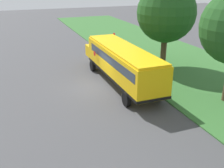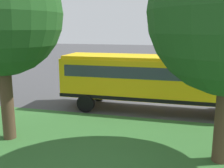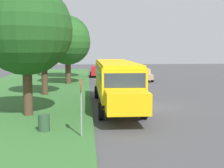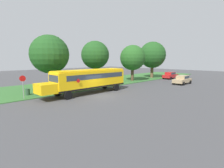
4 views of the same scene
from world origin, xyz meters
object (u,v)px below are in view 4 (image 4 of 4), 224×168
Objects in this scene: oak_tree_far_end at (132,58)px; stop_sign at (23,84)px; oak_tree_across_road at (153,55)px; school_bus at (89,79)px; trash_bin at (28,92)px; car_tan_nearest at (182,79)px; oak_tree_roadside_mid at (95,55)px; car_red_middle at (170,75)px; oak_tree_beside_bus at (50,55)px.

stop_sign is at bearing -85.05° from oak_tree_far_end.
school_bus is at bearing -78.56° from oak_tree_across_road.
car_tan_nearest is at bearing 68.86° from trash_bin.
oak_tree_across_road is (-0.40, 8.46, 0.69)m from oak_tree_far_end.
oak_tree_roadside_mid is (-10.69, -11.73, 4.34)m from car_tan_nearest.
oak_tree_across_road reaches higher than trash_bin.
car_tan_nearest reaches higher than trash_bin.
car_tan_nearest is at bearing -48.83° from car_red_middle.
oak_tree_roadside_mid is 17.08m from oak_tree_across_road.
oak_tree_across_road is at bearing 90.90° from trash_bin.
oak_tree_far_end reaches higher than trash_bin.
car_red_middle is 31.38m from stop_sign.
oak_tree_roadside_mid is 1.04× the size of oak_tree_far_end.
oak_tree_beside_bus is at bearing -94.80° from oak_tree_far_end.
car_tan_nearest is 0.57× the size of oak_tree_roadside_mid.
car_red_middle is at bearing 74.31° from oak_tree_roadside_mid.
oak_tree_far_end is (1.42, 16.84, -0.40)m from oak_tree_beside_bus.
school_bus is 1.68× the size of oak_tree_far_end.
trash_bin is (-4.15, -6.42, -1.47)m from school_bus.
oak_tree_across_road is (-4.61, 22.77, 3.55)m from school_bus.
school_bus reaches higher than car_red_middle.
oak_tree_across_road reaches higher than oak_tree_roadside_mid.
car_tan_nearest is at bearing 47.64° from oak_tree_roadside_mid.
oak_tree_far_end is 8.50m from oak_tree_across_road.
oak_tree_far_end is at bearing -111.12° from car_red_middle.
oak_tree_far_end is 2.70× the size of stop_sign.
oak_tree_beside_bus is 25.32m from oak_tree_across_road.
oak_tree_beside_bus reaches higher than trash_bin.
oak_tree_far_end is at bearing 94.95° from stop_sign.
oak_tree_roadside_mid is at bearing -132.36° from car_tan_nearest.
car_red_middle is 0.55× the size of oak_tree_beside_bus.
oak_tree_beside_bus is at bearing -118.18° from car_tan_nearest.
trash_bin is at bearing -111.14° from car_tan_nearest.
oak_tree_roadside_mid is at bearing -99.31° from oak_tree_far_end.
oak_tree_across_road reaches higher than school_bus.
oak_tree_beside_bus is at bearing -90.05° from oak_tree_roadside_mid.
car_tan_nearest is at bearing 73.75° from school_bus.
oak_tree_beside_bus is 6.30m from trash_bin.
school_bus is 7.79m from trash_bin.
oak_tree_beside_bus reaches higher than car_tan_nearest.
car_red_middle is at bearing 91.24° from school_bus.
oak_tree_roadside_mid is at bearing 96.88° from trash_bin.
oak_tree_far_end is at bearing 80.69° from oak_tree_roadside_mid.
car_red_middle is at bearing 14.80° from oak_tree_across_road.
oak_tree_beside_bus is at bearing -92.29° from oak_tree_across_road.
oak_tree_beside_bus is (-5.62, -2.53, 3.26)m from school_bus.
oak_tree_across_road is 9.60× the size of trash_bin.
oak_tree_beside_bus is 16.90m from oak_tree_far_end.
oak_tree_across_road is at bearing 151.21° from car_tan_nearest.
oak_tree_beside_bus is at bearing -100.94° from car_red_middle.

